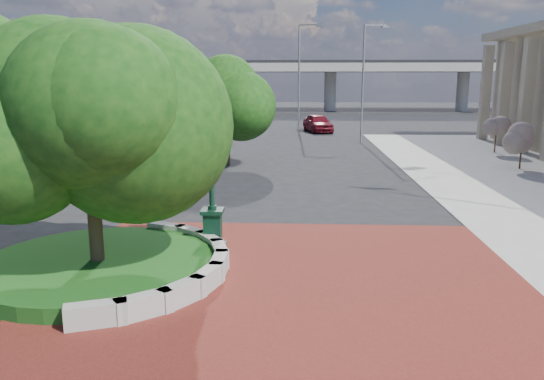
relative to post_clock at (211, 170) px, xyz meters
The scene contains 13 objects.
ground 3.99m from the post_clock, 43.14° to the right, with size 200.00×200.00×0.00m, color black.
plaza 4.60m from the post_clock, 53.87° to the right, with size 12.00×12.00×0.04m, color maroon.
planter_wall 3.08m from the post_clock, 100.37° to the right, with size 2.96×6.77×0.54m.
grass_bed 4.11m from the post_clock, 141.15° to the right, with size 6.10×6.10×0.40m, color #154213.
overpass 67.99m from the post_clock, 88.23° to the left, with size 90.00×12.00×7.50m.
tree_planter 3.69m from the post_clock, 141.15° to the right, with size 5.20×5.20×6.33m.
tree_street 15.94m from the post_clock, 96.09° to the left, with size 4.40×4.40×5.45m.
post_clock is the anchor object (origin of this frame).
parked_car 35.65m from the post_clock, 82.97° to the left, with size 2.01×4.99×1.70m, color maroon.
street_lamp_near 28.14m from the post_clock, 74.15° to the left, with size 1.94×0.86×9.01m.
street_lamp_far 36.62m from the post_clock, 85.67° to the left, with size 2.21×0.60×9.92m.
shrub_mid 21.18m from the post_clock, 44.98° to the left, with size 1.20×1.20×2.20m.
shrub_far 26.86m from the post_clock, 53.58° to the left, with size 1.20×1.20×2.20m.
Camera 1 is at (0.21, -12.92, 5.05)m, focal length 35.00 mm.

